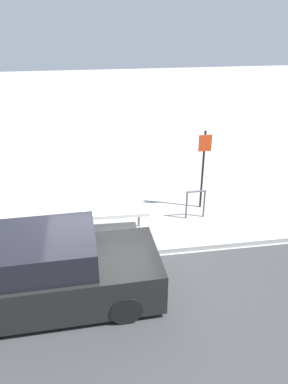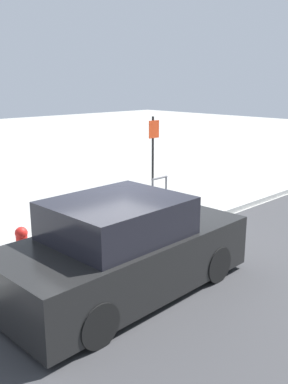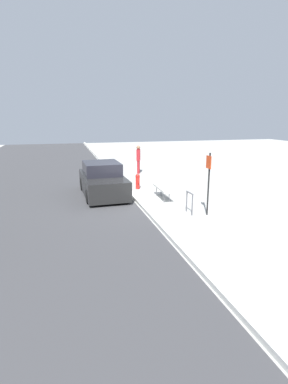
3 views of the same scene
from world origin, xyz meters
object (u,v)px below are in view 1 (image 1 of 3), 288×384
(bike_rack, at_px, (196,201))
(parked_car_near, at_px, (53,273))
(fire_hydrant, at_px, (28,236))
(bench, at_px, (115,213))
(sign_post, at_px, (203,163))

(bike_rack, distance_m, parked_car_near, 4.57)
(bike_rack, distance_m, fire_hydrant, 4.45)
(bench, bearing_deg, bike_rack, 9.63)
(fire_hydrant, bearing_deg, parked_car_near, -68.78)
(bench, relative_size, parked_car_near, 0.42)
(bench, bearing_deg, parked_car_near, -118.22)
(bench, relative_size, bike_rack, 2.10)
(sign_post, bearing_deg, fire_hydrant, -162.50)
(bench, relative_size, fire_hydrant, 2.26)
(parked_car_near, bearing_deg, bench, 58.44)
(bench, distance_m, fire_hydrant, 2.21)
(sign_post, bearing_deg, parked_car_near, -139.91)
(sign_post, height_order, fire_hydrant, sign_post)
(bench, xyz_separation_m, fire_hydrant, (-2.13, -0.60, -0.08))
(bench, height_order, fire_hydrant, fire_hydrant)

